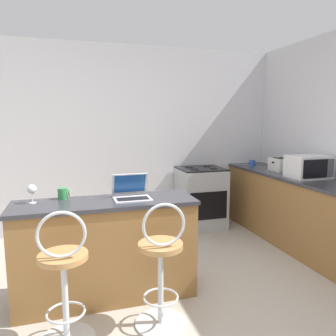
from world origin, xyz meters
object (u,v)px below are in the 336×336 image
object	(u,v)px
bar_stool_near	(64,282)
toaster	(281,165)
mug_green	(63,194)
mug_blue	(252,163)
stove_range	(201,198)
bar_stool_far	(161,269)
wine_glass_short	(32,190)
laptop	(131,192)
microwave	(309,167)

from	to	relation	value
bar_stool_near	toaster	distance (m)	3.23
toaster	mug_green	world-z (taller)	toaster
bar_stool_near	mug_blue	xyz separation A→B (m)	(2.67, 2.03, 0.47)
stove_range	mug_blue	distance (m)	0.94
bar_stool_near	stove_range	size ratio (longest dim) A/B	1.11
bar_stool_far	wine_glass_short	xyz separation A→B (m)	(-0.94, 0.64, 0.54)
wine_glass_short	mug_blue	xyz separation A→B (m)	(2.92, 1.40, -0.07)
toaster	mug_blue	world-z (taller)	toaster
bar_stool_far	mug_blue	xyz separation A→B (m)	(1.98, 2.03, 0.47)
stove_range	mug_blue	xyz separation A→B (m)	(0.80, -0.05, 0.49)
bar_stool_far	mug_green	distance (m)	1.10
laptop	microwave	bearing A→B (deg)	10.20
bar_stool_far	laptop	world-z (taller)	laptop
bar_stool_near	stove_range	world-z (taller)	bar_stool_near
bar_stool_far	microwave	bearing A→B (deg)	24.87
bar_stool_far	mug_blue	size ratio (longest dim) A/B	10.16
mug_green	mug_blue	size ratio (longest dim) A/B	1.04
laptop	microwave	world-z (taller)	microwave
wine_glass_short	mug_green	xyz separation A→B (m)	(0.24, 0.07, -0.06)
laptop	stove_range	world-z (taller)	laptop
microwave	wine_glass_short	xyz separation A→B (m)	(-3.03, -0.33, -0.02)
bar_stool_far	bar_stool_near	bearing A→B (deg)	180.00
stove_range	mug_green	size ratio (longest dim) A/B	8.81
stove_range	mug_green	xyz separation A→B (m)	(-1.87, -1.37, 0.49)
microwave	toaster	distance (m)	0.55
toaster	mug_blue	distance (m)	0.53
bar_stool_far	mug_green	xyz separation A→B (m)	(-0.70, 0.71, 0.47)
bar_stool_far	mug_green	world-z (taller)	bar_stool_far
bar_stool_near	toaster	world-z (taller)	toaster
stove_range	bar_stool_near	bearing A→B (deg)	-131.98
bar_stool_far	wine_glass_short	bearing A→B (deg)	145.86
toaster	stove_range	size ratio (longest dim) A/B	0.30
laptop	toaster	xyz separation A→B (m)	(2.22, 0.94, 0.03)
mug_green	mug_blue	distance (m)	2.98
stove_range	mug_green	bearing A→B (deg)	-143.73
bar_stool_far	microwave	size ratio (longest dim) A/B	2.13
mug_blue	laptop	bearing A→B (deg)	-145.05
bar_stool_near	mug_blue	bearing A→B (deg)	37.27
wine_glass_short	microwave	bearing A→B (deg)	6.28
toaster	mug_green	xyz separation A→B (m)	(-2.80, -0.81, -0.04)
mug_blue	microwave	bearing A→B (deg)	-83.59
microwave	mug_green	world-z (taller)	microwave
laptop	mug_green	size ratio (longest dim) A/B	3.18
microwave	bar_stool_near	bearing A→B (deg)	-160.82
laptop	mug_green	bearing A→B (deg)	166.88
mug_blue	wine_glass_short	bearing A→B (deg)	-154.40
bar_stool_near	mug_green	distance (m)	0.85
bar_stool_near	bar_stool_far	bearing A→B (deg)	0.00
laptop	wine_glass_short	bearing A→B (deg)	175.58
toaster	mug_green	bearing A→B (deg)	-163.88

